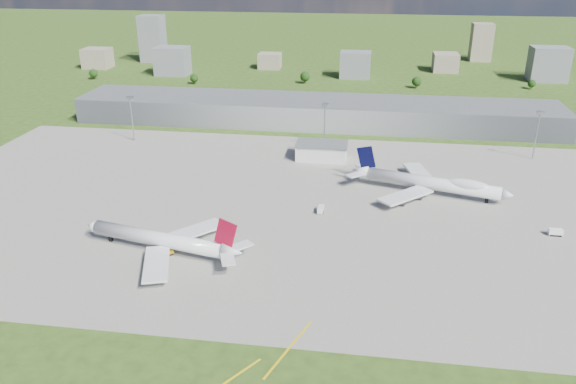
# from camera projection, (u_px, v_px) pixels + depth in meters

# --- Properties ---
(ground) EXTENTS (1400.00, 1400.00, 0.00)m
(ground) POSITION_uv_depth(u_px,v_px,m) (313.00, 130.00, 343.11)
(ground) COLOR #2E4816
(ground) RESTS_ON ground
(apron) EXTENTS (360.00, 190.00, 0.08)m
(apron) POSITION_uv_depth(u_px,v_px,m) (309.00, 205.00, 241.80)
(apron) COLOR gray
(apron) RESTS_ON ground
(terminal) EXTENTS (300.00, 42.00, 15.00)m
(terminal) POSITION_uv_depth(u_px,v_px,m) (315.00, 112.00, 353.78)
(terminal) COLOR gray
(terminal) RESTS_ON ground
(ops_building) EXTENTS (26.00, 16.00, 8.00)m
(ops_building) POSITION_uv_depth(u_px,v_px,m) (322.00, 151.00, 294.76)
(ops_building) COLOR silver
(ops_building) RESTS_ON ground
(mast_west) EXTENTS (3.50, 2.00, 25.90)m
(mast_west) POSITION_uv_depth(u_px,v_px,m) (131.00, 111.00, 317.56)
(mast_west) COLOR gray
(mast_west) RESTS_ON ground
(mast_center) EXTENTS (3.50, 2.00, 25.90)m
(mast_center) POSITION_uv_depth(u_px,v_px,m) (325.00, 118.00, 302.98)
(mast_center) COLOR gray
(mast_center) RESTS_ON ground
(mast_east) EXTENTS (3.50, 2.00, 25.90)m
(mast_east) POSITION_uv_depth(u_px,v_px,m) (538.00, 127.00, 288.40)
(mast_east) COLOR gray
(mast_east) RESTS_ON ground
(airliner_red_twin) EXTENTS (64.41, 49.46, 17.82)m
(airliner_red_twin) POSITION_uv_depth(u_px,v_px,m) (164.00, 241.00, 202.51)
(airliner_red_twin) COLOR silver
(airliner_red_twin) RESTS_ON ground
(airliner_blue_quad) EXTENTS (70.54, 54.24, 18.76)m
(airliner_blue_quad) POSITION_uv_depth(u_px,v_px,m) (432.00, 183.00, 251.05)
(airliner_blue_quad) COLOR silver
(airliner_blue_quad) RESTS_ON ground
(tug_yellow) EXTENTS (4.38, 3.97, 1.88)m
(tug_yellow) POSITION_uv_depth(u_px,v_px,m) (168.00, 253.00, 202.00)
(tug_yellow) COLOR #DEA40D
(tug_yellow) RESTS_ON ground
(van_white_near) EXTENTS (2.66, 5.44, 2.70)m
(van_white_near) POSITION_uv_depth(u_px,v_px,m) (321.00, 210.00, 234.61)
(van_white_near) COLOR white
(van_white_near) RESTS_ON ground
(van_white_far) EXTENTS (5.18, 2.56, 2.64)m
(van_white_far) POSITION_uv_depth(u_px,v_px,m) (555.00, 232.00, 215.73)
(van_white_far) COLOR white
(van_white_far) RESTS_ON ground
(bldg_far_w) EXTENTS (24.00, 20.00, 18.00)m
(bldg_far_w) POSITION_uv_depth(u_px,v_px,m) (97.00, 58.00, 523.22)
(bldg_far_w) COLOR gray
(bldg_far_w) RESTS_ON ground
(bldg_w) EXTENTS (28.00, 22.00, 24.00)m
(bldg_w) POSITION_uv_depth(u_px,v_px,m) (172.00, 61.00, 493.25)
(bldg_w) COLOR slate
(bldg_w) RESTS_ON ground
(bldg_cw) EXTENTS (20.00, 18.00, 14.00)m
(bldg_cw) POSITION_uv_depth(u_px,v_px,m) (270.00, 61.00, 520.98)
(bldg_cw) COLOR gray
(bldg_cw) RESTS_ON ground
(bldg_c) EXTENTS (26.00, 20.00, 22.00)m
(bldg_c) POSITION_uv_depth(u_px,v_px,m) (355.00, 65.00, 481.53)
(bldg_c) COLOR slate
(bldg_c) RESTS_ON ground
(bldg_ce) EXTENTS (22.00, 24.00, 16.00)m
(bldg_ce) POSITION_uv_depth(u_px,v_px,m) (445.00, 62.00, 508.47)
(bldg_ce) COLOR gray
(bldg_ce) RESTS_ON ground
(bldg_e) EXTENTS (30.00, 22.00, 28.00)m
(bldg_e) POSITION_uv_depth(u_px,v_px,m) (548.00, 64.00, 468.23)
(bldg_e) COLOR slate
(bldg_e) RESTS_ON ground
(bldg_tall_w) EXTENTS (22.00, 20.00, 44.00)m
(bldg_tall_w) POSITION_uv_depth(u_px,v_px,m) (153.00, 39.00, 549.13)
(bldg_tall_w) COLOR slate
(bldg_tall_w) RESTS_ON ground
(bldg_tall_e) EXTENTS (20.00, 18.00, 36.00)m
(bldg_tall_e) POSITION_uv_depth(u_px,v_px,m) (481.00, 42.00, 553.74)
(bldg_tall_e) COLOR gray
(bldg_tall_e) RESTS_ON ground
(tree_far_w) EXTENTS (7.20, 7.20, 8.80)m
(tree_far_w) POSITION_uv_depth(u_px,v_px,m) (93.00, 73.00, 476.64)
(tree_far_w) COLOR #382314
(tree_far_w) RESTS_ON ground
(tree_w) EXTENTS (6.75, 6.75, 8.25)m
(tree_w) POSITION_uv_depth(u_px,v_px,m) (194.00, 78.00, 460.29)
(tree_w) COLOR #382314
(tree_w) RESTS_ON ground
(tree_c) EXTENTS (8.10, 8.10, 9.90)m
(tree_c) POSITION_uv_depth(u_px,v_px,m) (305.00, 77.00, 461.61)
(tree_c) COLOR #382314
(tree_c) RESTS_ON ground
(tree_e) EXTENTS (7.65, 7.65, 9.35)m
(tree_e) POSITION_uv_depth(u_px,v_px,m) (417.00, 82.00, 445.27)
(tree_e) COLOR #382314
(tree_e) RESTS_ON ground
(tree_far_e) EXTENTS (6.30, 6.30, 7.70)m
(tree_far_e) POSITION_uv_depth(u_px,v_px,m) (532.00, 84.00, 442.81)
(tree_far_e) COLOR #382314
(tree_far_e) RESTS_ON ground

